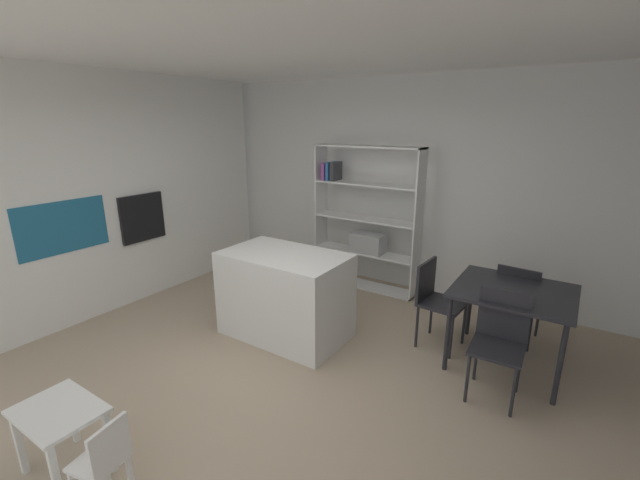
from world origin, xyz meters
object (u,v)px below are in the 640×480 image
(kitchen_island, at_px, (285,295))
(dining_chair_near, at_px, (500,335))
(open_bookshelf, at_px, (364,222))
(dining_chair_far, at_px, (518,297))
(built_in_oven, at_px, (142,217))
(dining_table, at_px, (513,298))
(child_chair_right, at_px, (104,461))
(child_table, at_px, (60,422))
(dining_chair_island_side, at_px, (435,295))

(kitchen_island, height_order, dining_chair_near, kitchen_island)
(dining_chair_near, bearing_deg, kitchen_island, -177.08)
(open_bookshelf, bearing_deg, dining_chair_far, -14.03)
(built_in_oven, distance_m, open_bookshelf, 2.86)
(dining_table, bearing_deg, dining_chair_near, -90.46)
(open_bookshelf, height_order, child_chair_right, open_bookshelf)
(child_table, bearing_deg, dining_chair_far, 57.49)
(built_in_oven, relative_size, open_bookshelf, 0.31)
(dining_chair_island_side, bearing_deg, dining_table, -86.16)
(dining_chair_far, bearing_deg, child_chair_right, 68.41)
(dining_chair_near, xyz_separation_m, dining_chair_far, (-0.00, 0.97, -0.02))
(child_table, xyz_separation_m, dining_chair_island_side, (1.47, 2.94, 0.15))
(kitchen_island, relative_size, open_bookshelf, 0.67)
(open_bookshelf, relative_size, child_table, 3.47)
(open_bookshelf, relative_size, dining_chair_near, 2.14)
(dining_chair_near, relative_size, dining_chair_island_side, 1.02)
(kitchen_island, bearing_deg, open_bookshelf, 88.04)
(dining_chair_near, xyz_separation_m, dining_chair_island_side, (-0.71, 0.49, 0.00))
(open_bookshelf, distance_m, dining_chair_island_side, 1.70)
(open_bookshelf, xyz_separation_m, dining_chair_near, (2.04, -1.48, -0.39))
(built_in_oven, height_order, dining_chair_near, built_in_oven)
(kitchen_island, xyz_separation_m, dining_table, (2.11, 0.68, 0.23))
(dining_chair_near, bearing_deg, dining_chair_island_side, 143.11)
(child_chair_right, distance_m, dining_table, 3.40)
(dining_table, distance_m, dining_chair_far, 0.52)
(open_bookshelf, height_order, dining_chair_near, open_bookshelf)
(child_chair_right, bearing_deg, dining_chair_far, 142.96)
(child_table, bearing_deg, dining_table, 53.28)
(dining_chair_far, bearing_deg, child_table, 62.47)
(built_in_oven, distance_m, dining_chair_far, 4.46)
(open_bookshelf, distance_m, child_table, 3.96)
(open_bookshelf, distance_m, dining_table, 2.29)
(built_in_oven, height_order, open_bookshelf, open_bookshelf)
(built_in_oven, xyz_separation_m, dining_chair_island_side, (3.51, 0.87, -0.53))
(kitchen_island, xyz_separation_m, child_table, (-0.08, -2.25, -0.07))
(open_bookshelf, xyz_separation_m, child_table, (-0.14, -3.92, -0.53))
(dining_chair_near, bearing_deg, dining_table, 87.17)
(kitchen_island, relative_size, dining_chair_near, 1.44)
(child_table, bearing_deg, kitchen_island, 88.01)
(kitchen_island, bearing_deg, child_table, -91.99)
(child_chair_right, xyz_separation_m, dining_chair_island_side, (0.99, 2.93, 0.21))
(built_in_oven, distance_m, child_chair_right, 3.33)
(built_in_oven, height_order, child_table, built_in_oven)
(kitchen_island, distance_m, child_table, 2.25)
(kitchen_island, bearing_deg, child_chair_right, -80.00)
(built_in_oven, relative_size, dining_chair_island_side, 0.67)
(child_chair_right, xyz_separation_m, dining_table, (1.71, 2.92, 0.36))
(dining_chair_island_side, distance_m, dining_chair_far, 0.86)
(open_bookshelf, height_order, dining_chair_island_side, open_bookshelf)
(open_bookshelf, bearing_deg, child_chair_right, -85.07)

